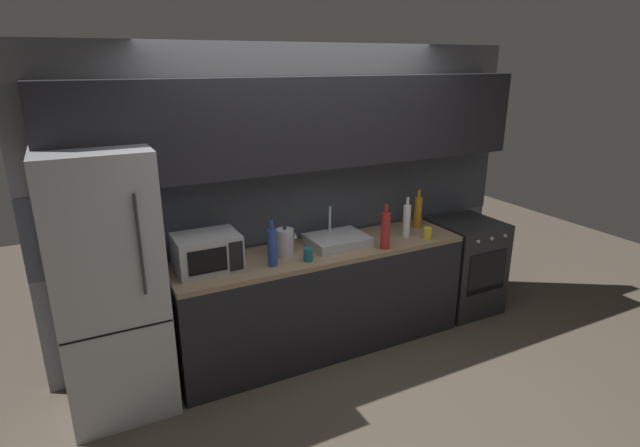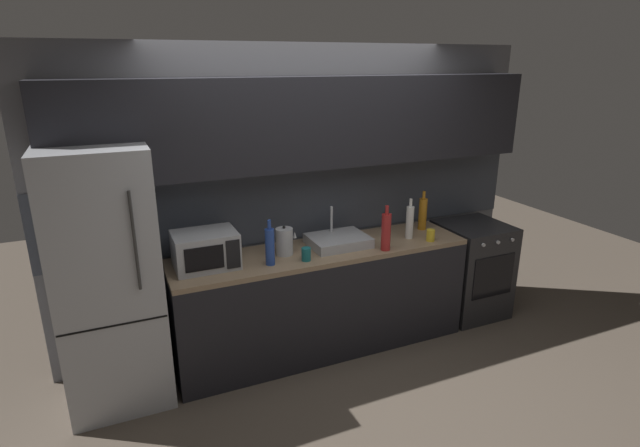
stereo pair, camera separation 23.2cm
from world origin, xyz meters
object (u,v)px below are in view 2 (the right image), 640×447
Objects in this scene: wine_bottle_amber at (423,213)px; wine_bottle_red at (386,231)px; microwave at (205,250)px; refrigerator at (108,280)px; oven_range at (471,269)px; kettle at (284,241)px; wine_bottle_white at (410,222)px; mug_teal at (306,254)px; mug_yellow at (431,235)px; wine_bottle_blue at (270,246)px.

wine_bottle_red is at bearing -151.19° from wine_bottle_amber.
wine_bottle_amber is at bearing 2.23° from microwave.
refrigerator is 2.06× the size of oven_range.
kettle is 0.68× the size of wine_bottle_white.
refrigerator is at bearing 173.07° from mug_teal.
refrigerator is at bearing 175.63° from mug_yellow.
refrigerator reaches higher than oven_range.
wine_bottle_blue is at bearing -138.07° from kettle.
oven_range is at bearing 3.70° from wine_bottle_blue.
microwave is (0.68, 0.02, 0.11)m from refrigerator.
wine_bottle_white is 0.99× the size of wine_bottle_amber.
wine_bottle_blue is 1.41m from mug_yellow.
refrigerator reaches higher than mug_teal.
wine_bottle_amber is (1.52, 0.23, 0.00)m from wine_bottle_blue.
mug_teal is (0.11, -0.19, -0.06)m from kettle.
oven_range is 2.57m from microwave.
wine_bottle_white is at bearing -147.39° from wine_bottle_amber.
wine_bottle_amber is 1.28m from mug_teal.
wine_bottle_red is at bearing -168.82° from oven_range.
kettle is at bearing -176.76° from wine_bottle_amber.
wine_bottle_white reaches higher than microwave.
mug_yellow is at bearing -6.53° from microwave.
refrigerator is 3.22m from oven_range.
refrigerator is 4.97× the size of wine_bottle_red.
oven_range is 0.98m from wine_bottle_white.
wine_bottle_white is (2.41, -0.06, 0.12)m from refrigerator.
kettle is at bearing 0.83° from refrigerator.
refrigerator reaches higher than wine_bottle_white.
mug_teal is 1.02× the size of mug_yellow.
wine_bottle_red is at bearing -9.67° from microwave.
wine_bottle_amber is at bearing 32.61° from wine_bottle_white.
microwave is at bearing 1.55° from refrigerator.
oven_range is at bearing 16.58° from mug_yellow.
mug_yellow is (-0.65, -0.19, 0.50)m from oven_range.
mug_yellow is at bearing -111.54° from wine_bottle_amber.
microwave is at bearing 161.18° from wine_bottle_blue.
mug_teal is at bearing -173.65° from wine_bottle_white.
microwave is 0.62m from kettle.
wine_bottle_amber is (0.57, 0.32, -0.01)m from wine_bottle_red.
microwave is 4.56× the size of mug_yellow.
wine_bottle_red is 0.47m from mug_yellow.
oven_range is 2.56× the size of wine_bottle_white.
wine_bottle_blue is at bearing 174.86° from wine_bottle_red.
wine_bottle_amber is at bearing 28.81° from wine_bottle_red.
wine_bottle_white is at bearing 6.35° from mug_teal.
refrigerator reaches higher than microwave.
wine_bottle_red is at bearing -176.79° from mug_yellow.
mug_yellow is at bearing -4.37° from refrigerator.
microwave is 1.31× the size of wine_bottle_white.
kettle is at bearing 119.20° from mug_teal.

